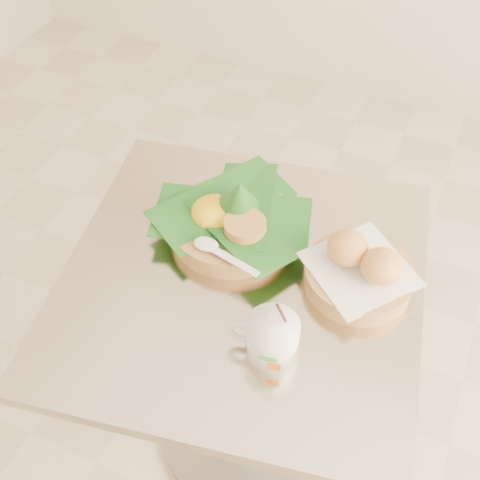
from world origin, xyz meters
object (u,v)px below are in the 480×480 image
at_px(rice_basket, 232,218).
at_px(bread_basket, 360,270).
at_px(coffee_mug, 271,337).
at_px(cafe_table, 242,337).

height_order(rice_basket, bread_basket, rice_basket).
relative_size(rice_basket, bread_basket, 1.29).
xyz_separation_m(rice_basket, coffee_mug, (0.18, -0.23, 0.00)).
distance_m(rice_basket, bread_basket, 0.28).
bearing_deg(rice_basket, coffee_mug, -52.50).
bearing_deg(bread_basket, coffee_mug, -115.62).
bearing_deg(cafe_table, coffee_mug, -50.07).
xyz_separation_m(cafe_table, rice_basket, (-0.07, 0.10, 0.26)).
relative_size(cafe_table, coffee_mug, 5.00).
distance_m(cafe_table, bread_basket, 0.34).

